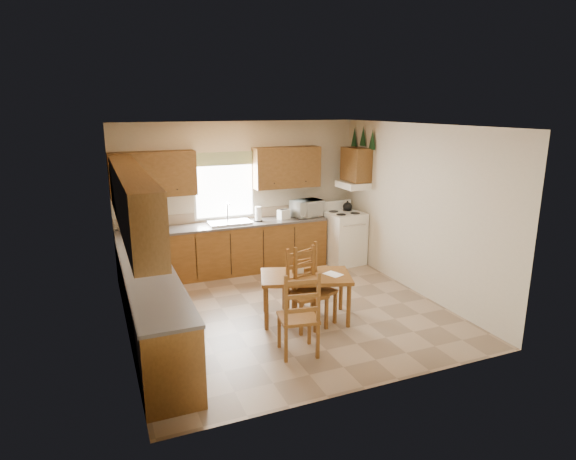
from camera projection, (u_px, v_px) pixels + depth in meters
name	position (u px, v px, depth m)	size (l,w,h in m)	color
floor	(286.00, 310.00, 7.18)	(4.50, 4.50, 0.00)	gray
ceiling	(286.00, 125.00, 6.51)	(4.50, 4.50, 0.00)	#9D6329
wall_left	(120.00, 238.00, 6.01)	(4.50, 4.50, 0.00)	beige
wall_right	(416.00, 210.00, 7.68)	(4.50, 4.50, 0.00)	beige
wall_back	(240.00, 196.00, 8.86)	(4.50, 4.50, 0.00)	beige
wall_front	(371.00, 271.00, 4.83)	(4.50, 4.50, 0.00)	beige
lower_cab_back	(226.00, 250.00, 8.68)	(3.75, 0.60, 0.88)	brown
lower_cab_left	(151.00, 307.00, 6.22)	(0.60, 3.60, 0.88)	brown
counter_back	(225.00, 225.00, 8.57)	(3.75, 0.63, 0.04)	#544D49
counter_left	(149.00, 273.00, 6.10)	(0.63, 3.60, 0.04)	#544D49
backsplash	(221.00, 216.00, 8.80)	(3.75, 0.01, 0.18)	#9C8568
upper_cab_back_left	(153.00, 174.00, 8.01)	(1.41, 0.33, 0.75)	brown
upper_cab_back_right	(287.00, 167.00, 8.91)	(1.25, 0.33, 0.75)	brown
upper_cab_left	(132.00, 200.00, 5.82)	(0.33, 3.60, 0.75)	brown
upper_cab_stove	(356.00, 165.00, 8.96)	(0.33, 0.62, 0.62)	brown
range_hood	(353.00, 185.00, 9.03)	(0.44, 0.62, 0.12)	white
window_frame	(224.00, 186.00, 8.67)	(1.13, 0.02, 1.18)	white
window_pane	(224.00, 186.00, 8.67)	(1.05, 0.01, 1.10)	white
window_valance	(224.00, 159.00, 8.52)	(1.19, 0.01, 0.24)	#436E34
sink_basin	(229.00, 222.00, 8.58)	(0.75, 0.45, 0.04)	silver
pine_decal_a	(372.00, 139.00, 8.60)	(0.22, 0.22, 0.36)	#123318
pine_decal_b	(363.00, 136.00, 8.87)	(0.22, 0.22, 0.36)	#123318
pine_decal_c	(354.00, 137.00, 9.17)	(0.22, 0.22, 0.36)	#123318
stove	(343.00, 238.00, 9.25)	(0.66, 0.68, 0.98)	white
coffeemaker	(133.00, 223.00, 7.95)	(0.18, 0.22, 0.31)	white
paper_towel	(258.00, 214.00, 8.73)	(0.12, 0.12, 0.27)	white
toaster	(284.00, 214.00, 8.92)	(0.22, 0.14, 0.18)	white
microwave	(307.00, 208.00, 9.11)	(0.52, 0.38, 0.31)	white
dining_table	(305.00, 297.00, 6.80)	(1.24, 0.71, 0.67)	brown
chair_near_left	(298.00, 312.00, 5.81)	(0.45, 0.43, 1.08)	brown
chair_near_right	(298.00, 282.00, 7.04)	(0.38, 0.36, 0.90)	brown
chair_far_left	(315.00, 286.00, 6.61)	(0.46, 0.44, 1.10)	brown
chair_far_right	(307.00, 290.00, 6.51)	(0.46, 0.43, 1.09)	brown
table_paper	(333.00, 274.00, 6.74)	(0.19, 0.25, 0.00)	white
table_card	(300.00, 269.00, 6.76)	(0.10, 0.02, 0.13)	white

